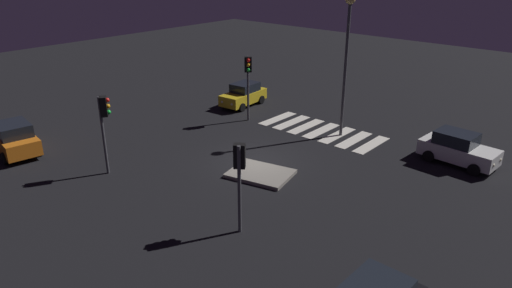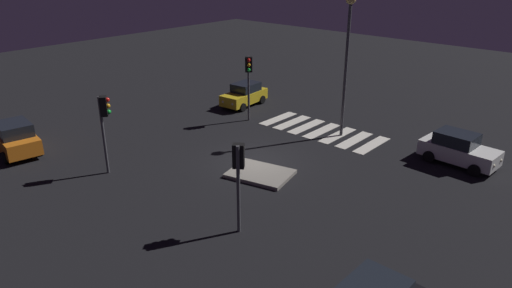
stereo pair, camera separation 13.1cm
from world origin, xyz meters
name	(u,v)px [view 2 (the right image)]	position (x,y,z in m)	size (l,w,h in m)	color
ground_plane	(256,162)	(0.00, 0.00, 0.00)	(80.00, 80.00, 0.00)	black
traffic_island	(260,174)	(-1.26, 1.09, 0.09)	(3.42, 2.86, 0.18)	gray
car_white	(458,149)	(-7.98, -6.76, 0.83)	(3.96, 2.02, 1.68)	silver
car_yellow	(244,95)	(7.14, -6.77, 0.79)	(1.99, 3.81, 1.61)	gold
car_orange	(15,138)	(10.65, 7.84, 0.87)	(4.24, 2.36, 1.77)	orange
traffic_light_west	(239,166)	(-3.85, 5.31, 2.78)	(0.54, 0.53, 3.66)	#47474C
traffic_light_east	(249,73)	(4.62, -4.50, 3.21)	(0.54, 0.54, 4.23)	#47474C
traffic_light_north	(104,116)	(4.54, 5.81, 3.01)	(0.54, 0.53, 3.96)	#47474C
street_lamp	(348,43)	(-1.29, -6.24, 5.52)	(0.56, 0.56, 8.16)	#47474C
crosswalk_near	(322,131)	(0.00, -6.10, 0.01)	(7.60, 3.20, 0.02)	silver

